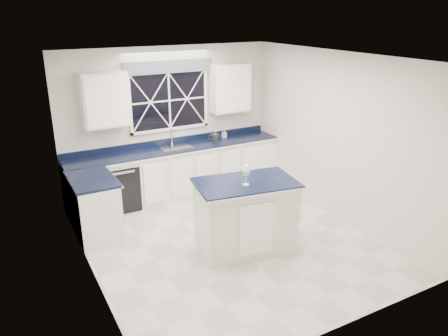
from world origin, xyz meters
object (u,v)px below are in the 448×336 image
dishwasher (119,186)px  soap_bottle (224,134)px  kettle (215,136)px  faucet (172,136)px  wine_glass (246,172)px  island (245,215)px

dishwasher → soap_bottle: 2.25m
dishwasher → kettle: kettle is taller
faucet → dishwasher: bearing=-170.0°
faucet → soap_bottle: 1.06m
dishwasher → wine_glass: 2.72m
dishwasher → island: size_ratio=0.55×
faucet → wine_glass: bearing=-88.9°
dishwasher → faucet: size_ratio=2.72×
island → soap_bottle: size_ratio=9.26×
dishwasher → wine_glass: bearing=-63.7°
island → soap_bottle: soap_bottle is taller
kettle → soap_bottle: size_ratio=1.54×
island → dishwasher: bearing=127.5°
kettle → wine_glass: wine_glass is taller
soap_bottle → island: bearing=-111.9°
island → kettle: kettle is taller
dishwasher → faucet: (1.10, 0.19, 0.69)m
island → wine_glass: bearing=-113.9°
island → soap_bottle: 2.60m
kettle → soap_bottle: kettle is taller
wine_glass → soap_bottle: bearing=67.7°
kettle → dishwasher: bearing=-158.2°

